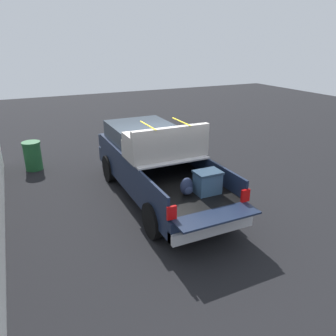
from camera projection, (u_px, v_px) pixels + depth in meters
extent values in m
plane|color=black|center=(159.00, 197.00, 9.24)|extent=(40.00, 40.00, 0.00)
cube|color=#162138|center=(159.00, 177.00, 9.01)|extent=(5.50, 1.92, 0.46)
cube|color=black|center=(179.00, 185.00, 7.91)|extent=(2.80, 1.80, 0.04)
cube|color=#162138|center=(142.00, 183.00, 7.46)|extent=(2.80, 0.06, 0.50)
cube|color=#162138|center=(212.00, 170.00, 8.20)|extent=(2.80, 0.06, 0.50)
cube|color=#162138|center=(156.00, 159.00, 8.98)|extent=(0.06, 1.80, 0.50)
cube|color=#162138|center=(217.00, 216.00, 6.50)|extent=(0.55, 1.80, 0.04)
cube|color=#B2B2B7|center=(165.00, 156.00, 8.38)|extent=(1.25, 1.92, 0.04)
cube|color=#162138|center=(141.00, 147.00, 9.98)|extent=(2.30, 1.92, 0.50)
cube|color=#2D3842|center=(141.00, 132.00, 9.71)|extent=(1.94, 1.76, 0.49)
cube|color=#162138|center=(127.00, 138.00, 11.14)|extent=(0.40, 1.82, 0.38)
cube|color=#B2B2B7|center=(212.00, 228.00, 6.76)|extent=(0.24, 1.92, 0.24)
cube|color=red|center=(172.00, 213.00, 6.31)|extent=(0.06, 0.20, 0.28)
cube|color=red|center=(245.00, 196.00, 7.01)|extent=(0.06, 0.20, 0.28)
cylinder|color=black|center=(110.00, 168.00, 10.21)|extent=(0.82, 0.30, 0.82)
cylinder|color=black|center=(162.00, 160.00, 10.91)|extent=(0.82, 0.30, 0.82)
cylinder|color=black|center=(154.00, 220.00, 7.27)|extent=(0.82, 0.30, 0.82)
cylinder|color=black|center=(221.00, 204.00, 7.97)|extent=(0.82, 0.30, 0.82)
cube|color=#335170|center=(207.00, 183.00, 7.37)|extent=(0.40, 0.55, 0.48)
cube|color=#23394E|center=(208.00, 172.00, 7.27)|extent=(0.44, 0.59, 0.05)
ellipsoid|color=#283351|center=(187.00, 186.00, 7.30)|extent=(0.20, 0.31, 0.41)
ellipsoid|color=#283351|center=(189.00, 191.00, 7.23)|extent=(0.09, 0.22, 0.18)
cube|color=#9E9993|center=(165.00, 147.00, 8.30)|extent=(0.90, 2.03, 0.42)
cube|color=#9E9993|center=(171.00, 135.00, 7.84)|extent=(0.16, 2.03, 0.40)
cube|color=#9E9993|center=(130.00, 139.00, 7.86)|extent=(0.66, 0.20, 0.22)
cube|color=#9E9993|center=(196.00, 131.00, 8.59)|extent=(0.66, 0.20, 0.22)
cube|color=yellow|center=(148.00, 125.00, 7.89)|extent=(1.00, 0.03, 0.02)
cube|color=yellow|center=(181.00, 122.00, 8.26)|extent=(1.00, 0.03, 0.02)
cylinder|color=#1E592D|center=(33.00, 157.00, 11.08)|extent=(0.56, 0.56, 0.90)
cylinder|color=#1E592D|center=(31.00, 143.00, 10.91)|extent=(0.60, 0.60, 0.08)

